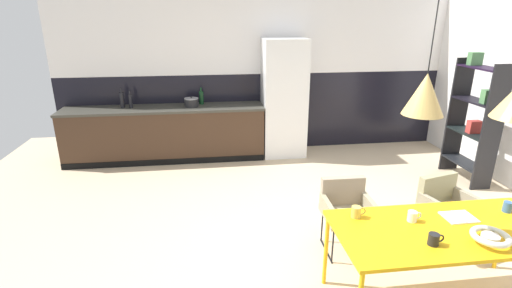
{
  "coord_description": "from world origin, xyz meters",
  "views": [
    {
      "loc": [
        -0.92,
        -3.22,
        2.35
      ],
      "look_at": [
        -0.4,
        0.74,
        0.97
      ],
      "focal_mm": 26.38,
      "sensor_mm": 36.0,
      "label": 1
    }
  ],
  "objects_px": {
    "dining_table": "(447,233)",
    "bottle_spice_small": "(201,97)",
    "cooking_pot": "(191,102)",
    "bottle_wine_green": "(130,101)",
    "mug_dark_espresso": "(413,216)",
    "bottle_vinegar_dark": "(122,100)",
    "mug_short_terracotta": "(357,212)",
    "open_shelf_unit": "(474,116)",
    "refrigerator_column": "(284,99)",
    "fruit_bowl": "(490,237)",
    "armchair_corner_seat": "(346,205)",
    "armchair_facing_counter": "(445,202)",
    "mug_glass_clear": "(434,239)",
    "pendant_lamp_over_table_near": "(425,94)",
    "open_book": "(459,217)",
    "mug_wide_latte": "(508,207)"
  },
  "relations": [
    {
      "from": "bottle_spice_small",
      "to": "armchair_facing_counter",
      "type": "bearing_deg",
      "value": -51.31
    },
    {
      "from": "dining_table",
      "to": "bottle_wine_green",
      "type": "distance_m",
      "value": 4.94
    },
    {
      "from": "bottle_vinegar_dark",
      "to": "fruit_bowl",
      "type": "bearing_deg",
      "value": -50.14
    },
    {
      "from": "mug_short_terracotta",
      "to": "bottle_spice_small",
      "type": "distance_m",
      "value": 3.92
    },
    {
      "from": "mug_short_terracotta",
      "to": "open_shelf_unit",
      "type": "height_order",
      "value": "open_shelf_unit"
    },
    {
      "from": "refrigerator_column",
      "to": "pendant_lamp_over_table_near",
      "type": "height_order",
      "value": "pendant_lamp_over_table_near"
    },
    {
      "from": "fruit_bowl",
      "to": "cooking_pot",
      "type": "relative_size",
      "value": 1.19
    },
    {
      "from": "bottle_vinegar_dark",
      "to": "open_shelf_unit",
      "type": "xyz_separation_m",
      "value": [
        5.15,
        -1.49,
        -0.06
      ]
    },
    {
      "from": "armchair_facing_counter",
      "to": "mug_glass_clear",
      "type": "distance_m",
      "value": 1.32
    },
    {
      "from": "cooking_pot",
      "to": "pendant_lamp_over_table_near",
      "type": "distance_m",
      "value": 4.25
    },
    {
      "from": "refrigerator_column",
      "to": "fruit_bowl",
      "type": "xyz_separation_m",
      "value": [
        0.74,
        -4.02,
        -0.2
      ]
    },
    {
      "from": "bottle_vinegar_dark",
      "to": "cooking_pot",
      "type": "bearing_deg",
      "value": -3.49
    },
    {
      "from": "dining_table",
      "to": "bottle_vinegar_dark",
      "type": "height_order",
      "value": "bottle_vinegar_dark"
    },
    {
      "from": "armchair_facing_counter",
      "to": "mug_dark_espresso",
      "type": "distance_m",
      "value": 1.07
    },
    {
      "from": "armchair_corner_seat",
      "to": "mug_dark_espresso",
      "type": "distance_m",
      "value": 0.86
    },
    {
      "from": "refrigerator_column",
      "to": "cooking_pot",
      "type": "xyz_separation_m",
      "value": [
        -1.55,
        0.0,
        -0.02
      ]
    },
    {
      "from": "cooking_pot",
      "to": "pendant_lamp_over_table_near",
      "type": "bearing_deg",
      "value": -65.05
    },
    {
      "from": "mug_glass_clear",
      "to": "bottle_spice_small",
      "type": "height_order",
      "value": "bottle_spice_small"
    },
    {
      "from": "refrigerator_column",
      "to": "fruit_bowl",
      "type": "height_order",
      "value": "refrigerator_column"
    },
    {
      "from": "armchair_corner_seat",
      "to": "pendant_lamp_over_table_near",
      "type": "bearing_deg",
      "value": 99.25
    },
    {
      "from": "cooking_pot",
      "to": "mug_glass_clear",
      "type": "bearing_deg",
      "value": -64.85
    },
    {
      "from": "armchair_facing_counter",
      "to": "mug_dark_espresso",
      "type": "xyz_separation_m",
      "value": [
        -0.78,
        -0.68,
        0.28
      ]
    },
    {
      "from": "dining_table",
      "to": "bottle_vinegar_dark",
      "type": "distance_m",
      "value": 5.05
    },
    {
      "from": "bottle_spice_small",
      "to": "armchair_corner_seat",
      "type": "bearing_deg",
      "value": -64.25
    },
    {
      "from": "armchair_corner_seat",
      "to": "fruit_bowl",
      "type": "xyz_separation_m",
      "value": [
        0.67,
        -1.14,
        0.3
      ]
    },
    {
      "from": "cooking_pot",
      "to": "fruit_bowl",
      "type": "bearing_deg",
      "value": -60.25
    },
    {
      "from": "mug_short_terracotta",
      "to": "dining_table",
      "type": "bearing_deg",
      "value": -21.51
    },
    {
      "from": "cooking_pot",
      "to": "bottle_wine_green",
      "type": "xyz_separation_m",
      "value": [
        -0.98,
        0.04,
        0.04
      ]
    },
    {
      "from": "refrigerator_column",
      "to": "bottle_vinegar_dark",
      "type": "distance_m",
      "value": 2.67
    },
    {
      "from": "bottle_wine_green",
      "to": "open_shelf_unit",
      "type": "distance_m",
      "value": 5.23
    },
    {
      "from": "mug_dark_espresso",
      "to": "bottle_vinegar_dark",
      "type": "bearing_deg",
      "value": 128.95
    },
    {
      "from": "mug_dark_espresso",
      "to": "pendant_lamp_over_table_near",
      "type": "xyz_separation_m",
      "value": [
        -0.13,
        -0.13,
        1.04
      ]
    },
    {
      "from": "mug_short_terracotta",
      "to": "open_shelf_unit",
      "type": "bearing_deg",
      "value": 39.23
    },
    {
      "from": "bottle_wine_green",
      "to": "open_shelf_unit",
      "type": "xyz_separation_m",
      "value": [
        5.02,
        -1.47,
        -0.05
      ]
    },
    {
      "from": "mug_glass_clear",
      "to": "open_book",
      "type": "bearing_deg",
      "value": 37.48
    },
    {
      "from": "mug_glass_clear",
      "to": "mug_short_terracotta",
      "type": "xyz_separation_m",
      "value": [
        -0.41,
        0.45,
        0.0
      ]
    },
    {
      "from": "refrigerator_column",
      "to": "mug_dark_espresso",
      "type": "relative_size",
      "value": 16.79
    },
    {
      "from": "cooking_pot",
      "to": "open_shelf_unit",
      "type": "height_order",
      "value": "open_shelf_unit"
    },
    {
      "from": "mug_short_terracotta",
      "to": "fruit_bowl",
      "type": "bearing_deg",
      "value": -30.12
    },
    {
      "from": "refrigerator_column",
      "to": "bottle_vinegar_dark",
      "type": "height_order",
      "value": "refrigerator_column"
    },
    {
      "from": "mug_dark_espresso",
      "to": "bottle_spice_small",
      "type": "relative_size",
      "value": 0.41
    },
    {
      "from": "dining_table",
      "to": "cooking_pot",
      "type": "xyz_separation_m",
      "value": [
        -2.12,
        3.79,
        0.27
      ]
    },
    {
      "from": "armchair_facing_counter",
      "to": "pendant_lamp_over_table_near",
      "type": "relative_size",
      "value": 0.75
    },
    {
      "from": "fruit_bowl",
      "to": "pendant_lamp_over_table_near",
      "type": "height_order",
      "value": "pendant_lamp_over_table_near"
    },
    {
      "from": "mug_wide_latte",
      "to": "open_shelf_unit",
      "type": "relative_size",
      "value": 0.06
    },
    {
      "from": "dining_table",
      "to": "bottle_spice_small",
      "type": "height_order",
      "value": "bottle_spice_small"
    },
    {
      "from": "fruit_bowl",
      "to": "open_book",
      "type": "height_order",
      "value": "fruit_bowl"
    },
    {
      "from": "mug_glass_clear",
      "to": "pendant_lamp_over_table_near",
      "type": "distance_m",
      "value": 1.07
    },
    {
      "from": "fruit_bowl",
      "to": "open_shelf_unit",
      "type": "distance_m",
      "value": 3.13
    },
    {
      "from": "armchair_corner_seat",
      "to": "mug_short_terracotta",
      "type": "relative_size",
      "value": 5.95
    }
  ]
}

